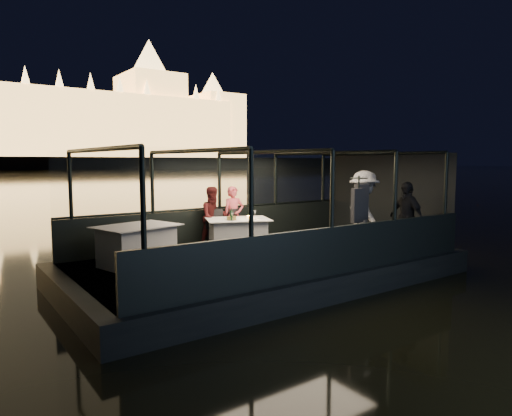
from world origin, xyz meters
TOP-DOWN VIEW (x-y plane):
  - boat_hull at (0.00, 0.00)m, footprint 8.60×4.40m
  - boat_deck at (0.00, 0.00)m, footprint 8.00×4.00m
  - gunwale_port at (0.00, 2.00)m, footprint 8.00×0.08m
  - gunwale_starboard at (0.00, -2.00)m, footprint 8.00×0.08m
  - cabin_glass_port at (0.00, 2.00)m, footprint 8.00×0.02m
  - cabin_glass_starboard at (0.00, -2.00)m, footprint 8.00×0.02m
  - cabin_roof_glass at (0.00, 0.00)m, footprint 8.00×4.00m
  - end_wall_fore at (-4.00, 0.00)m, footprint 0.02×4.00m
  - end_wall_aft at (4.00, 0.00)m, footprint 0.02×4.00m
  - canopy_ribs at (0.00, 0.00)m, footprint 8.00×4.00m
  - dining_table_central at (-0.17, 0.90)m, footprint 1.74×1.52m
  - dining_table_aft at (-2.63, 0.85)m, footprint 1.78×1.48m
  - chair_port_left at (-0.38, 1.43)m, footprint 0.53×0.53m
  - chair_port_right at (0.18, 1.35)m, footprint 0.56×0.56m
  - coat_stand at (1.23, -1.52)m, footprint 0.61×0.55m
  - person_woman_coral at (0.18, 1.62)m, footprint 0.59×0.44m
  - person_man_maroon at (-0.40, 1.63)m, footprint 0.74×0.59m
  - passenger_stripe at (1.98, -1.02)m, footprint 1.13×1.40m
  - passenger_dark at (2.79, -1.55)m, footprint 0.55×1.02m
  - wine_bottle at (-0.46, 0.71)m, footprint 0.08×0.08m
  - bread_basket at (-0.41, 0.78)m, footprint 0.27×0.27m
  - amber_candle at (0.05, 0.79)m, footprint 0.06×0.06m
  - plate_near at (0.31, 0.71)m, footprint 0.29×0.29m
  - plate_far at (-0.34, 1.00)m, footprint 0.27×0.27m
  - wine_glass_white at (-0.50, 0.61)m, footprint 0.08×0.08m
  - wine_glass_red at (0.26, 0.97)m, footprint 0.09×0.09m
  - wine_glass_empty at (0.09, 0.56)m, footprint 0.09×0.09m

SIDE VIEW (x-z plane):
  - boat_hull at x=0.00m, z-range -0.50..0.50m
  - boat_deck at x=0.00m, z-range 0.46..0.50m
  - dining_table_central at x=-0.17m, z-range 0.50..1.27m
  - dining_table_aft at x=-2.63m, z-range 0.48..1.29m
  - gunwale_port at x=0.00m, z-range 0.50..1.40m
  - gunwale_starboard at x=0.00m, z-range 0.50..1.40m
  - chair_port_left at x=-0.38m, z-range 0.48..1.42m
  - chair_port_right at x=0.18m, z-range 0.49..1.41m
  - person_woman_coral at x=0.18m, z-range 0.51..1.99m
  - person_man_maroon at x=-0.40m, z-range 0.51..1.99m
  - plate_near at x=0.31m, z-range 1.26..1.28m
  - plate_far at x=-0.34m, z-range 1.27..1.28m
  - bread_basket at x=-0.41m, z-range 1.26..1.35m
  - amber_candle at x=0.05m, z-range 1.27..1.34m
  - passenger_stripe at x=1.98m, z-range 0.40..2.30m
  - passenger_dark at x=2.79m, z-range 0.52..2.18m
  - wine_glass_white at x=-0.50m, z-range 1.26..1.46m
  - wine_glass_red at x=0.26m, z-range 1.26..1.46m
  - wine_glass_empty at x=0.09m, z-range 1.25..1.47m
  - coat_stand at x=1.23m, z-range 0.50..2.30m
  - wine_bottle at x=-0.46m, z-range 1.28..1.55m
  - end_wall_fore at x=-4.00m, z-range 0.50..2.80m
  - end_wall_aft at x=4.00m, z-range 0.50..2.80m
  - canopy_ribs at x=0.00m, z-range 0.50..2.80m
  - cabin_glass_port at x=0.00m, z-range 1.40..2.80m
  - cabin_glass_starboard at x=0.00m, z-range 1.40..2.80m
  - cabin_roof_glass at x=0.00m, z-range 2.79..2.81m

